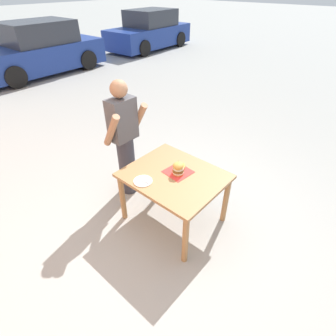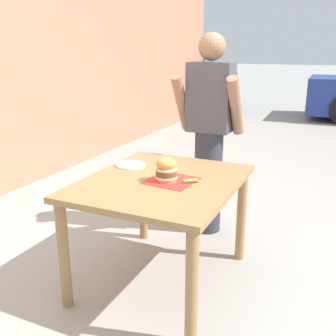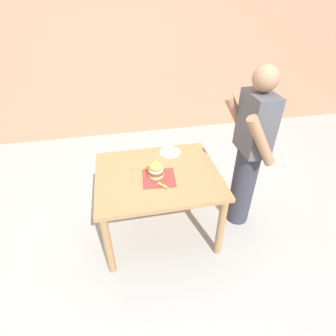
{
  "view_description": "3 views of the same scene",
  "coord_description": "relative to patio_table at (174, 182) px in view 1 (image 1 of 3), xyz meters",
  "views": [
    {
      "loc": [
        -1.93,
        -1.59,
        2.64
      ],
      "look_at": [
        0.0,
        0.1,
        0.8
      ],
      "focal_mm": 28.0,
      "sensor_mm": 36.0,
      "label": 1
    },
    {
      "loc": [
        1.05,
        -2.19,
        1.57
      ],
      "look_at": [
        0.0,
        0.1,
        0.8
      ],
      "focal_mm": 42.0,
      "sensor_mm": 36.0,
      "label": 2
    },
    {
      "loc": [
        1.95,
        -0.3,
        2.21
      ],
      "look_at": [
        0.0,
        0.1,
        0.8
      ],
      "focal_mm": 28.0,
      "sensor_mm": 36.0,
      "label": 3
    }
  ],
  "objects": [
    {
      "name": "ground_plane",
      "position": [
        0.0,
        0.0,
        -0.64
      ],
      "size": [
        80.0,
        80.0,
        0.0
      ],
      "primitive_type": "plane",
      "color": "#9E9E99"
    },
    {
      "name": "patio_table",
      "position": [
        0.0,
        0.0,
        0.0
      ],
      "size": [
        0.96,
        1.15,
        0.75
      ],
      "color": "#9E7247",
      "rests_on": "ground"
    },
    {
      "name": "serving_paper",
      "position": [
        0.07,
        0.0,
        0.11
      ],
      "size": [
        0.32,
        0.32,
        0.0
      ],
      "primitive_type": "cube",
      "rotation": [
        0.0,
        0.0,
        -0.1
      ],
      "color": "red",
      "rests_on": "patio_table"
    },
    {
      "name": "sandwich",
      "position": [
        0.04,
        -0.02,
        0.19
      ],
      "size": [
        0.14,
        0.14,
        0.19
      ],
      "color": "gold",
      "rests_on": "serving_paper"
    },
    {
      "name": "pickle_spear",
      "position": [
        0.2,
        0.01,
        0.12
      ],
      "size": [
        0.09,
        0.08,
        0.02
      ],
      "primitive_type": "cylinder",
      "rotation": [
        0.0,
        1.57,
        0.69
      ],
      "color": "#8EA83D",
      "rests_on": "serving_paper"
    },
    {
      "name": "side_plate_with_forks",
      "position": [
        -0.34,
        0.19,
        0.12
      ],
      "size": [
        0.22,
        0.22,
        0.02
      ],
      "color": "white",
      "rests_on": "patio_table"
    },
    {
      "name": "diner_across_table",
      "position": [
        0.02,
        0.9,
        0.25
      ],
      "size": [
        0.55,
        0.35,
        1.69
      ],
      "color": "#33333D",
      "rests_on": "ground"
    },
    {
      "name": "parked_car_mid_block",
      "position": [
        2.31,
        7.8,
        0.09
      ],
      "size": [
        4.27,
        1.97,
        1.6
      ],
      "color": "navy",
      "rests_on": "ground"
    },
    {
      "name": "parked_car_far_end",
      "position": [
        7.59,
        7.83,
        0.09
      ],
      "size": [
        4.3,
        2.04,
        1.6
      ],
      "color": "navy",
      "rests_on": "ground"
    }
  ]
}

